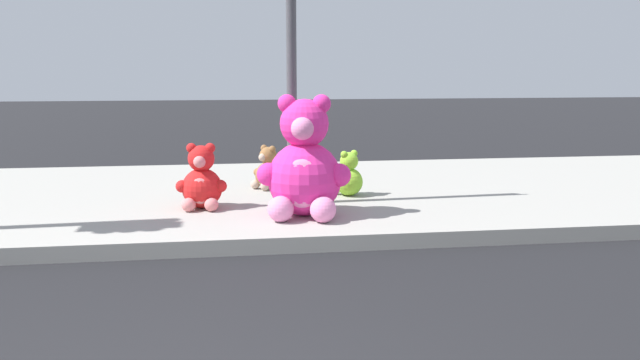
{
  "coord_description": "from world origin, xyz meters",
  "views": [
    {
      "loc": [
        0.37,
        -2.31,
        1.63
      ],
      "look_at": [
        1.19,
        3.6,
        0.55
      ],
      "focal_mm": 35.11,
      "sensor_mm": 36.0,
      "label": 1
    }
  ],
  "objects_px": {
    "plush_pink_large": "(304,168)",
    "plush_brown": "(267,171)",
    "plush_lime": "(348,177)",
    "plush_red": "(202,183)",
    "sign_pole": "(291,46)"
  },
  "relations": [
    {
      "from": "plush_pink_large",
      "to": "plush_brown",
      "type": "relative_size",
      "value": 2.26
    },
    {
      "from": "plush_pink_large",
      "to": "plush_lime",
      "type": "distance_m",
      "value": 1.16
    },
    {
      "from": "plush_brown",
      "to": "plush_red",
      "type": "height_order",
      "value": "plush_red"
    },
    {
      "from": "sign_pole",
      "to": "plush_lime",
      "type": "relative_size",
      "value": 6.02
    },
    {
      "from": "plush_pink_large",
      "to": "plush_red",
      "type": "relative_size",
      "value": 1.75
    },
    {
      "from": "sign_pole",
      "to": "plush_brown",
      "type": "distance_m",
      "value": 1.75
    },
    {
      "from": "plush_brown",
      "to": "plush_pink_large",
      "type": "bearing_deg",
      "value": -79.01
    },
    {
      "from": "plush_red",
      "to": "sign_pole",
      "type": "bearing_deg",
      "value": 6.31
    },
    {
      "from": "plush_brown",
      "to": "plush_lime",
      "type": "bearing_deg",
      "value": -30.9
    },
    {
      "from": "sign_pole",
      "to": "plush_brown",
      "type": "xyz_separation_m",
      "value": [
        -0.22,
        0.9,
        -1.48
      ]
    },
    {
      "from": "plush_red",
      "to": "plush_lime",
      "type": "distance_m",
      "value": 1.72
    },
    {
      "from": "plush_pink_large",
      "to": "plush_lime",
      "type": "height_order",
      "value": "plush_pink_large"
    },
    {
      "from": "plush_lime",
      "to": "sign_pole",
      "type": "bearing_deg",
      "value": -152.43
    },
    {
      "from": "plush_pink_large",
      "to": "plush_lime",
      "type": "relative_size",
      "value": 2.29
    },
    {
      "from": "plush_brown",
      "to": "plush_lime",
      "type": "height_order",
      "value": "plush_brown"
    }
  ]
}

